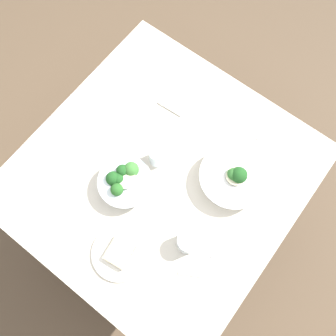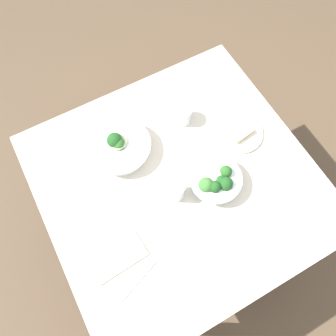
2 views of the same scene
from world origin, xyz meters
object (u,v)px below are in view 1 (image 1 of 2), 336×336
at_px(water_glass_side, 188,242).
at_px(table_knife_right, 238,253).
at_px(bread_side_plate, 120,253).
at_px(fork_by_far_bowl, 269,135).
at_px(broccoli_bowl_near, 124,182).
at_px(napkin_folded_upper, 182,92).
at_px(water_glass_center, 157,156).
at_px(broccoli_bowl_far, 233,177).
at_px(table_knife_left, 156,84).
at_px(fork_by_near_bowl, 190,275).

xyz_separation_m(water_glass_side, table_knife_right, (-0.09, 0.18, -0.04)).
height_order(bread_side_plate, fork_by_far_bowl, bread_side_plate).
height_order(broccoli_bowl_near, napkin_folded_upper, broccoli_bowl_near).
bearing_deg(water_glass_center, table_knife_right, 76.43).
height_order(broccoli_bowl_far, fork_by_far_bowl, broccoli_bowl_far).
bearing_deg(water_glass_side, fork_by_far_bowl, 179.44).
bearing_deg(broccoli_bowl_near, fork_by_far_bowl, 147.32).
xyz_separation_m(broccoli_bowl_far, napkin_folded_upper, (-0.20, -0.40, -0.03)).
height_order(water_glass_center, napkin_folded_upper, water_glass_center).
bearing_deg(broccoli_bowl_far, table_knife_left, -107.74).
height_order(bread_side_plate, table_knife_left, bread_side_plate).
height_order(bread_side_plate, table_knife_right, bread_side_plate).
distance_m(water_glass_side, fork_by_near_bowl, 0.12).
distance_m(broccoli_bowl_near, napkin_folded_upper, 0.49).
distance_m(broccoli_bowl_near, table_knife_right, 0.52).
distance_m(broccoli_bowl_far, broccoli_bowl_near, 0.43).
distance_m(bread_side_plate, table_knife_right, 0.45).
bearing_deg(broccoli_bowl_far, broccoli_bowl_near, -50.18).
height_order(table_knife_right, napkin_folded_upper, napkin_folded_upper).
bearing_deg(water_glass_center, table_knife_left, -141.08).
relative_size(broccoli_bowl_far, water_glass_side, 3.25).
bearing_deg(water_glass_center, napkin_folded_upper, -160.97).
bearing_deg(water_glass_center, fork_by_near_bowl, 52.55).
xyz_separation_m(broccoli_bowl_far, fork_by_near_bowl, (0.40, 0.08, -0.03)).
distance_m(bread_side_plate, water_glass_side, 0.26).
bearing_deg(bread_side_plate, napkin_folded_upper, -161.91).
xyz_separation_m(table_knife_left, napkin_folded_upper, (-0.04, 0.12, 0.00)).
xyz_separation_m(broccoli_bowl_far, water_glass_center, (0.11, -0.29, 0.01)).
xyz_separation_m(water_glass_center, fork_by_near_bowl, (0.29, 0.38, -0.05)).
relative_size(fork_by_near_bowl, table_knife_left, 0.45).
distance_m(water_glass_center, table_knife_right, 0.49).
relative_size(broccoli_bowl_near, napkin_folded_upper, 1.02).
relative_size(bread_side_plate, water_glass_side, 2.61).
relative_size(bread_side_plate, table_knife_right, 1.04).
bearing_deg(table_knife_right, water_glass_center, 122.11).
relative_size(water_glass_center, napkin_folded_upper, 0.45).
height_order(broccoli_bowl_near, fork_by_near_bowl, broccoli_bowl_near).
height_order(water_glass_side, fork_by_far_bowl, water_glass_side).
xyz_separation_m(broccoli_bowl_far, table_knife_right, (0.23, 0.18, -0.03)).
bearing_deg(fork_by_near_bowl, table_knife_right, -148.05).
bearing_deg(fork_by_near_bowl, fork_by_far_bowl, -112.49).
height_order(fork_by_far_bowl, fork_by_near_bowl, same).
distance_m(water_glass_center, fork_by_far_bowl, 0.49).
height_order(fork_by_far_bowl, napkin_folded_upper, napkin_folded_upper).
height_order(bread_side_plate, napkin_folded_upper, bread_side_plate).
xyz_separation_m(bread_side_plate, water_glass_side, (-0.19, 0.18, 0.03)).
xyz_separation_m(bread_side_plate, water_glass_center, (-0.39, -0.12, 0.04)).
distance_m(water_glass_side, fork_by_far_bowl, 0.58).
bearing_deg(broccoli_bowl_near, broccoli_bowl_far, 129.82).
bearing_deg(table_knife_right, fork_by_near_bowl, -163.82).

